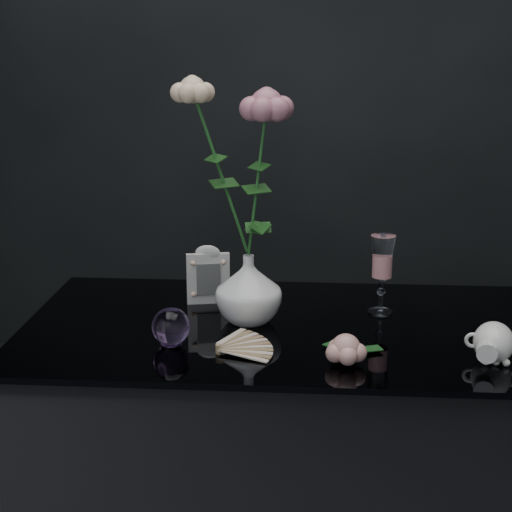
# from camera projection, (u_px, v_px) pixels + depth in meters

# --- Properties ---
(table) EXTENTS (1.05, 0.58, 0.76)m
(table) POSITION_uv_depth(u_px,v_px,m) (281.00, 490.00, 1.69)
(table) COLOR black
(table) RESTS_ON ground
(vase) EXTENTS (0.15, 0.15, 0.14)m
(vase) POSITION_uv_depth(u_px,v_px,m) (249.00, 289.00, 1.58)
(vase) COLOR white
(vase) RESTS_ON table
(wine_glass) EXTENTS (0.07, 0.07, 0.17)m
(wine_glass) POSITION_uv_depth(u_px,v_px,m) (382.00, 275.00, 1.63)
(wine_glass) COLOR white
(wine_glass) RESTS_ON table
(picture_frame) EXTENTS (0.11, 0.09, 0.13)m
(picture_frame) POSITION_uv_depth(u_px,v_px,m) (208.00, 274.00, 1.70)
(picture_frame) COLOR silver
(picture_frame) RESTS_ON table
(paperweight) EXTENTS (0.07, 0.07, 0.07)m
(paperweight) POSITION_uv_depth(u_px,v_px,m) (171.00, 326.00, 1.48)
(paperweight) COLOR #B784D7
(paperweight) RESTS_ON table
(paper_fan) EXTENTS (0.21, 0.17, 0.02)m
(paper_fan) POSITION_uv_depth(u_px,v_px,m) (219.00, 348.00, 1.44)
(paper_fan) COLOR #EEE7BF
(paper_fan) RESTS_ON table
(loose_rose) EXTENTS (0.15, 0.18, 0.06)m
(loose_rose) POSITION_uv_depth(u_px,v_px,m) (346.00, 349.00, 1.39)
(loose_rose) COLOR #D9998C
(loose_rose) RESTS_ON table
(pearl_jar) EXTENTS (0.29, 0.30, 0.08)m
(pearl_jar) POSITION_uv_depth(u_px,v_px,m) (494.00, 340.00, 1.40)
(pearl_jar) COLOR white
(pearl_jar) RESTS_ON table
(roses) EXTENTS (0.21, 0.12, 0.39)m
(roses) POSITION_uv_depth(u_px,v_px,m) (238.00, 159.00, 1.52)
(roses) COLOR beige
(roses) RESTS_ON vase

